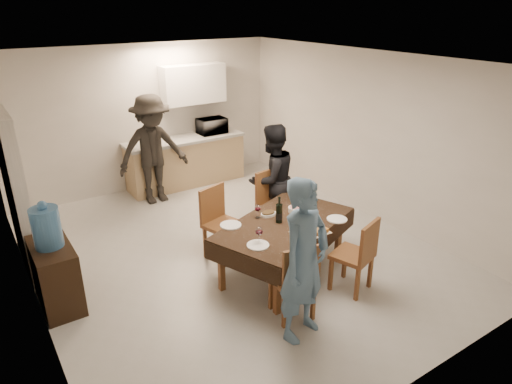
# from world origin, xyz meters

# --- Properties ---
(floor) EXTENTS (5.00, 6.00, 0.02)m
(floor) POSITION_xyz_m (0.00, 0.00, 0.00)
(floor) COLOR #B0AFAB
(floor) RESTS_ON ground
(ceiling) EXTENTS (5.00, 6.00, 0.02)m
(ceiling) POSITION_xyz_m (0.00, 0.00, 2.60)
(ceiling) COLOR white
(ceiling) RESTS_ON wall_back
(wall_back) EXTENTS (5.00, 0.02, 2.60)m
(wall_back) POSITION_xyz_m (0.00, 3.00, 1.30)
(wall_back) COLOR silver
(wall_back) RESTS_ON floor
(wall_front) EXTENTS (5.00, 0.02, 2.60)m
(wall_front) POSITION_xyz_m (0.00, -3.00, 1.30)
(wall_front) COLOR silver
(wall_front) RESTS_ON floor
(wall_left) EXTENTS (0.02, 6.00, 2.60)m
(wall_left) POSITION_xyz_m (-2.50, 0.00, 1.30)
(wall_left) COLOR silver
(wall_left) RESTS_ON floor
(wall_right) EXTENTS (0.02, 6.00, 2.60)m
(wall_right) POSITION_xyz_m (2.50, 0.00, 1.30)
(wall_right) COLOR silver
(wall_right) RESTS_ON floor
(stub_partition) EXTENTS (0.15, 1.40, 2.10)m
(stub_partition) POSITION_xyz_m (-2.42, 1.20, 1.05)
(stub_partition) COLOR silver
(stub_partition) RESTS_ON floor
(kitchen_base_cabinet) EXTENTS (2.20, 0.60, 0.86)m
(kitchen_base_cabinet) POSITION_xyz_m (0.60, 2.68, 0.43)
(kitchen_base_cabinet) COLOR tan
(kitchen_base_cabinet) RESTS_ON floor
(kitchen_worktop) EXTENTS (2.24, 0.64, 0.05)m
(kitchen_worktop) POSITION_xyz_m (0.60, 2.68, 0.89)
(kitchen_worktop) COLOR #A1A19D
(kitchen_worktop) RESTS_ON kitchen_base_cabinet
(upper_cabinet) EXTENTS (1.20, 0.34, 0.70)m
(upper_cabinet) POSITION_xyz_m (0.90, 2.82, 1.85)
(upper_cabinet) COLOR white
(upper_cabinet) RESTS_ON wall_back
(dining_table) EXTENTS (2.07, 1.64, 0.71)m
(dining_table) POSITION_xyz_m (0.29, -0.83, 0.68)
(dining_table) COLOR black
(dining_table) RESTS_ON floor
(chair_near_left) EXTENTS (0.50, 0.51, 0.51)m
(chair_near_left) POSITION_xyz_m (-0.16, -1.67, 0.58)
(chair_near_left) COLOR brown
(chair_near_left) RESTS_ON floor
(chair_near_right) EXTENTS (0.54, 0.55, 0.51)m
(chair_near_right) POSITION_xyz_m (0.74, -1.67, 0.58)
(chair_near_right) COLOR brown
(chair_near_right) RESTS_ON floor
(chair_far_left) EXTENTS (0.56, 0.57, 0.53)m
(chair_far_left) POSITION_xyz_m (-0.16, -0.18, 0.60)
(chair_far_left) COLOR brown
(chair_far_left) RESTS_ON floor
(chair_far_right) EXTENTS (0.54, 0.54, 0.56)m
(chair_far_right) POSITION_xyz_m (0.74, -0.18, 0.63)
(chair_far_right) COLOR brown
(chair_far_right) RESTS_ON floor
(console) EXTENTS (0.41, 0.82, 0.76)m
(console) POSITION_xyz_m (-2.28, 0.05, 0.38)
(console) COLOR black
(console) RESTS_ON floor
(water_jug) EXTENTS (0.30, 0.30, 0.46)m
(water_jug) POSITION_xyz_m (-2.28, 0.05, 0.99)
(water_jug) COLOR #4783BE
(water_jug) RESTS_ON console
(wine_bottle) EXTENTS (0.08, 0.08, 0.34)m
(wine_bottle) POSITION_xyz_m (0.24, -0.78, 0.88)
(wine_bottle) COLOR black
(wine_bottle) RESTS_ON dining_table
(water_pitcher) EXTENTS (0.12, 0.12, 0.19)m
(water_pitcher) POSITION_xyz_m (0.64, -0.88, 0.80)
(water_pitcher) COLOR white
(water_pitcher) RESTS_ON dining_table
(savoury_tart) EXTENTS (0.42, 0.32, 0.05)m
(savoury_tart) POSITION_xyz_m (0.39, -1.21, 0.73)
(savoury_tart) COLOR #AE8633
(savoury_tart) RESTS_ON dining_table
(salad_bowl) EXTENTS (0.17, 0.17, 0.07)m
(salad_bowl) POSITION_xyz_m (0.59, -0.65, 0.74)
(salad_bowl) COLOR white
(salad_bowl) RESTS_ON dining_table
(mushroom_dish) EXTENTS (0.19, 0.19, 0.03)m
(mushroom_dish) POSITION_xyz_m (0.24, -0.55, 0.72)
(mushroom_dish) COLOR white
(mushroom_dish) RESTS_ON dining_table
(wine_glass_a) EXTENTS (0.09, 0.09, 0.20)m
(wine_glass_a) POSITION_xyz_m (-0.26, -1.08, 0.81)
(wine_glass_a) COLOR white
(wine_glass_a) RESTS_ON dining_table
(wine_glass_b) EXTENTS (0.09, 0.09, 0.20)m
(wine_glass_b) POSITION_xyz_m (0.84, -0.58, 0.81)
(wine_glass_b) COLOR white
(wine_glass_b) RESTS_ON dining_table
(wine_glass_c) EXTENTS (0.08, 0.08, 0.18)m
(wine_glass_c) POSITION_xyz_m (0.09, -0.53, 0.80)
(wine_glass_c) COLOR white
(wine_glass_c) RESTS_ON dining_table
(plate_near_left) EXTENTS (0.25, 0.25, 0.01)m
(plate_near_left) POSITION_xyz_m (-0.31, -1.13, 0.72)
(plate_near_left) COLOR white
(plate_near_left) RESTS_ON dining_table
(plate_near_right) EXTENTS (0.26, 0.26, 0.01)m
(plate_near_right) POSITION_xyz_m (0.89, -1.13, 0.72)
(plate_near_right) COLOR white
(plate_near_right) RESTS_ON dining_table
(plate_far_left) EXTENTS (0.26, 0.26, 0.02)m
(plate_far_left) POSITION_xyz_m (-0.31, -0.53, 0.72)
(plate_far_left) COLOR white
(plate_far_left) RESTS_ON dining_table
(plate_far_right) EXTENTS (0.26, 0.26, 0.02)m
(plate_far_right) POSITION_xyz_m (0.89, -0.53, 0.72)
(plate_far_right) COLOR white
(plate_far_right) RESTS_ON dining_table
(microwave) EXTENTS (0.53, 0.36, 0.29)m
(microwave) POSITION_xyz_m (1.18, 2.68, 1.06)
(microwave) COLOR white
(microwave) RESTS_ON kitchen_worktop
(person_near) EXTENTS (0.73, 0.57, 1.75)m
(person_near) POSITION_xyz_m (-0.26, -1.88, 0.87)
(person_near) COLOR slate
(person_near) RESTS_ON floor
(person_far) EXTENTS (0.87, 0.71, 1.66)m
(person_far) POSITION_xyz_m (0.84, 0.22, 0.83)
(person_far) COLOR black
(person_far) RESTS_ON floor
(person_kitchen) EXTENTS (1.21, 0.69, 1.87)m
(person_kitchen) POSITION_xyz_m (-0.20, 2.23, 0.94)
(person_kitchen) COLOR black
(person_kitchen) RESTS_ON floor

